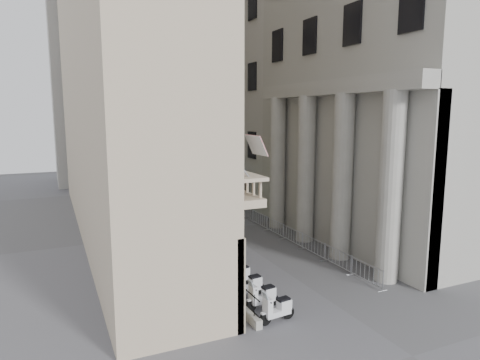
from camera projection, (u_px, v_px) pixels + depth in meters
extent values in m
plane|color=#505053|center=(413.00, 356.00, 15.72)|extent=(120.00, 120.00, 0.00)
cube|color=#AEACA4|center=(140.00, 66.00, 56.67)|extent=(22.00, 10.00, 30.00)
cylinder|color=white|center=(158.00, 199.00, 39.18)|extent=(0.06, 0.06, 2.14)
cylinder|color=white|center=(187.00, 196.00, 40.28)|extent=(0.06, 0.06, 2.14)
cylinder|color=white|center=(152.00, 194.00, 41.63)|extent=(0.06, 0.06, 2.14)
cylinder|color=white|center=(179.00, 192.00, 42.73)|extent=(0.06, 0.06, 2.14)
cube|color=white|center=(169.00, 184.00, 40.78)|extent=(2.91, 2.91, 0.12)
cone|color=white|center=(168.00, 179.00, 40.71)|extent=(3.88, 3.88, 0.97)
cylinder|color=#95979D|center=(156.00, 179.00, 33.63)|extent=(0.16, 0.16, 7.37)
cylinder|color=#95979D|center=(168.00, 132.00, 33.58)|extent=(2.21, 0.30, 0.12)
cube|color=#95979D|center=(180.00, 132.00, 34.07)|extent=(0.48, 0.24, 0.14)
cube|color=black|center=(181.00, 213.00, 33.87)|extent=(0.55, 0.96, 1.96)
cube|color=#19E54C|center=(183.00, 210.00, 33.94)|extent=(0.25, 0.68, 1.09)
imported|color=#0D1334|center=(183.00, 190.00, 44.62)|extent=(0.70, 0.48, 1.84)
imported|color=black|center=(201.00, 190.00, 44.48)|extent=(1.08, 1.03, 1.75)
imported|color=black|center=(152.00, 189.00, 45.57)|extent=(0.92, 0.88, 1.58)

